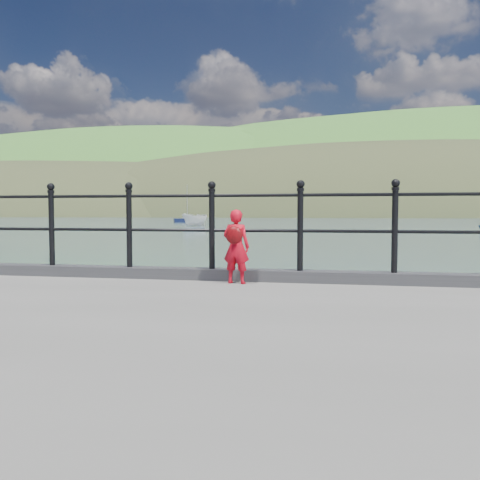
% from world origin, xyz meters
% --- Properties ---
extents(ground, '(600.00, 600.00, 0.00)m').
position_xyz_m(ground, '(0.00, 0.00, 0.00)').
color(ground, '#2D4251').
rests_on(ground, ground).
extents(kerb, '(60.00, 0.30, 0.15)m').
position_xyz_m(kerb, '(0.00, -0.15, 1.07)').
color(kerb, '#28282B').
rests_on(kerb, quay).
extents(railing, '(18.11, 0.11, 1.20)m').
position_xyz_m(railing, '(0.00, -0.15, 1.82)').
color(railing, black).
rests_on(railing, kerb).
extents(far_shore, '(830.00, 200.00, 156.00)m').
position_xyz_m(far_shore, '(38.34, 239.41, -22.57)').
color(far_shore, '#333A21').
rests_on(far_shore, ground).
extents(child, '(0.38, 0.32, 0.96)m').
position_xyz_m(child, '(-0.20, -0.47, 1.49)').
color(child, red).
rests_on(child, quay).
extents(launch_white, '(3.47, 4.70, 1.71)m').
position_xyz_m(launch_white, '(-17.52, 57.83, 0.85)').
color(launch_white, silver).
rests_on(launch_white, ground).
extents(sailboat_left, '(4.99, 3.36, 7.02)m').
position_xyz_m(sailboat_left, '(-25.87, 81.86, 0.34)').
color(sailboat_left, black).
rests_on(sailboat_left, ground).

